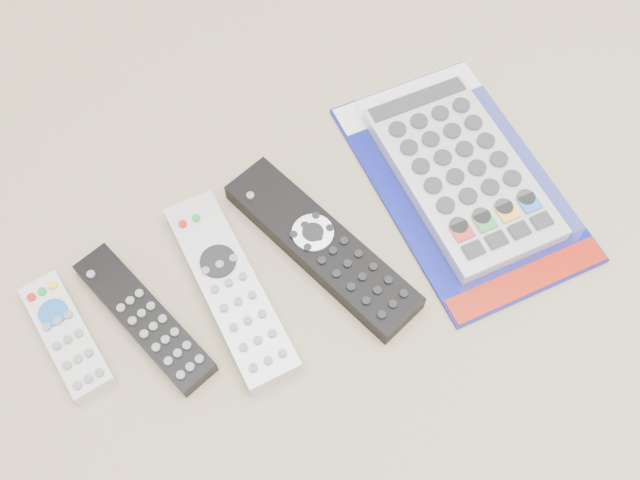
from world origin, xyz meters
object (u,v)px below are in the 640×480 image
remote_small_grey (67,336)px  remote_large_black (322,246)px  remote_silver_dvd (230,288)px  remote_slim_black (145,318)px  jumbo_remote_packaged (462,171)px

remote_small_grey → remote_large_black: bearing=-12.5°
remote_large_black → remote_silver_dvd: bearing=162.4°
remote_slim_black → remote_silver_dvd: bearing=-23.0°
remote_large_black → remote_small_grey: bearing=156.8°
remote_slim_black → remote_silver_dvd: remote_silver_dvd is taller
remote_small_grey → remote_large_black: 0.28m
remote_small_grey → remote_slim_black: same height
remote_small_grey → remote_slim_black: (0.08, -0.03, -0.00)m
remote_small_grey → jumbo_remote_packaged: jumbo_remote_packaged is taller
remote_small_grey → remote_slim_black: bearing=-19.6°
remote_slim_black → jumbo_remote_packaged: jumbo_remote_packaged is taller
remote_silver_dvd → remote_large_black: 0.11m
remote_large_black → jumbo_remote_packaged: jumbo_remote_packaged is taller
remote_small_grey → remote_large_black: (0.28, -0.06, 0.00)m
remote_small_grey → jumbo_remote_packaged: (0.46, -0.06, 0.01)m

